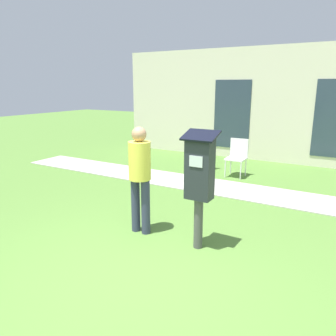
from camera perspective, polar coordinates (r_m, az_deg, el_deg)
ground_plane at (r=3.88m, az=-5.16°, el=-19.27°), size 40.00×40.00×0.00m
sidewalk at (r=6.98m, az=12.94°, el=-3.94°), size 12.00×1.10×0.02m
building_facade at (r=9.77m, az=19.27°, el=10.23°), size 10.00×0.26×3.20m
parking_meter at (r=4.22m, az=5.50°, el=-1.24°), size 0.44×0.31×1.59m
person_standing at (r=4.72m, az=-4.93°, el=-0.70°), size 0.32×0.32×1.58m
outdoor_chair_left at (r=8.51m, az=6.29°, el=3.20°), size 0.44×0.44×0.90m
outdoor_chair_middle at (r=8.04m, az=12.00°, el=2.33°), size 0.44×0.44×0.90m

